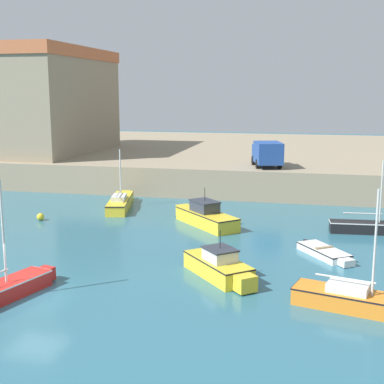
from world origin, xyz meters
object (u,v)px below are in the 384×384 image
(sailboat_red_1, at_px, (2,290))
(truck_on_quay, at_px, (267,153))
(sailboat_yellow_2, at_px, (120,202))
(sailboat_orange_0, at_px, (363,301))
(church, at_px, (39,96))
(mooring_buoy, at_px, (40,217))
(motorboat_yellow_3, at_px, (205,216))
(dinghy_white_6, at_px, (325,252))
(motorboat_yellow_4, at_px, (220,266))
(sailboat_black_5, at_px, (374,227))

(sailboat_red_1, height_order, truck_on_quay, sailboat_red_1)
(sailboat_yellow_2, xyz_separation_m, truck_on_quay, (10.74, 7.55, 3.30))
(sailboat_orange_0, xyz_separation_m, church, (-31.13, 30.72, 8.09))
(sailboat_red_1, relative_size, church, 0.32)
(mooring_buoy, relative_size, truck_on_quay, 0.11)
(sailboat_yellow_2, bearing_deg, mooring_buoy, -128.62)
(sailboat_yellow_2, distance_m, motorboat_yellow_3, 8.54)
(dinghy_white_6, relative_size, mooring_buoy, 7.47)
(motorboat_yellow_3, bearing_deg, sailboat_red_1, -111.90)
(sailboat_yellow_2, distance_m, motorboat_yellow_4, 17.41)
(dinghy_white_6, bearing_deg, sailboat_red_1, -145.37)
(sailboat_red_1, bearing_deg, sailboat_orange_0, 8.16)
(sailboat_orange_0, xyz_separation_m, truck_on_quay, (-6.19, 24.30, 3.32))
(sailboat_orange_0, relative_size, motorboat_yellow_4, 1.38)
(sailboat_black_5, height_order, church, church)
(motorboat_yellow_3, relative_size, motorboat_yellow_4, 1.20)
(sailboat_orange_0, height_order, sailboat_red_1, sailboat_red_1)
(sailboat_orange_0, bearing_deg, motorboat_yellow_3, 125.97)
(mooring_buoy, distance_m, church, 23.15)
(church, bearing_deg, dinghy_white_6, -38.09)
(sailboat_red_1, distance_m, church, 37.39)
(church, xyz_separation_m, truck_on_quay, (24.94, -6.42, -4.77))
(motorboat_yellow_3, distance_m, mooring_buoy, 11.79)
(motorboat_yellow_4, distance_m, church, 38.06)
(sailboat_orange_0, height_order, mooring_buoy, sailboat_orange_0)
(sailboat_black_5, relative_size, truck_on_quay, 1.28)
(dinghy_white_6, xyz_separation_m, truck_on_quay, (-4.77, 16.86, 3.54))
(sailboat_black_5, bearing_deg, mooring_buoy, -175.98)
(motorboat_yellow_3, height_order, sailboat_black_5, sailboat_black_5)
(church, distance_m, truck_on_quay, 26.19)
(sailboat_yellow_2, xyz_separation_m, sailboat_black_5, (18.69, -3.55, -0.07))
(sailboat_orange_0, height_order, motorboat_yellow_3, sailboat_orange_0)
(motorboat_yellow_4, xyz_separation_m, sailboat_black_5, (8.32, 10.44, -0.15))
(sailboat_orange_0, bearing_deg, sailboat_black_5, 82.41)
(sailboat_orange_0, relative_size, sailboat_black_5, 1.06)
(mooring_buoy, bearing_deg, truck_on_quay, 40.53)
(sailboat_red_1, xyz_separation_m, sailboat_black_5, (17.15, 15.41, -0.01))
(sailboat_black_5, distance_m, church, 38.14)
(dinghy_white_6, xyz_separation_m, mooring_buoy, (-19.62, 4.16, 0.02))
(motorboat_yellow_4, xyz_separation_m, church, (-24.57, 27.95, 7.98))
(sailboat_yellow_2, height_order, church, church)
(truck_on_quay, bearing_deg, mooring_buoy, -139.47)
(sailboat_black_5, height_order, mooring_buoy, sailboat_black_5)
(sailboat_orange_0, distance_m, mooring_buoy, 24.03)
(motorboat_yellow_3, height_order, mooring_buoy, motorboat_yellow_3)
(sailboat_orange_0, distance_m, sailboat_black_5, 13.32)
(sailboat_red_1, height_order, mooring_buoy, sailboat_red_1)
(sailboat_orange_0, xyz_separation_m, dinghy_white_6, (-1.43, 7.43, -0.22))
(sailboat_red_1, relative_size, motorboat_yellow_4, 1.24)
(motorboat_yellow_4, xyz_separation_m, dinghy_white_6, (5.14, 4.67, -0.33))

